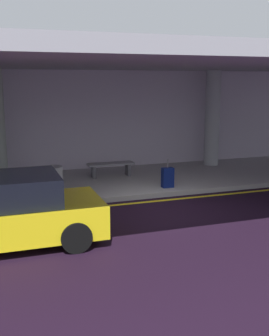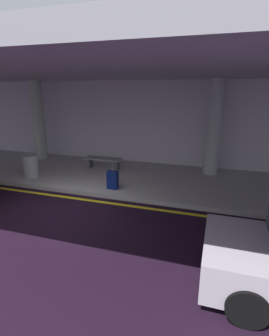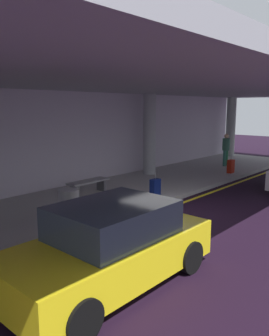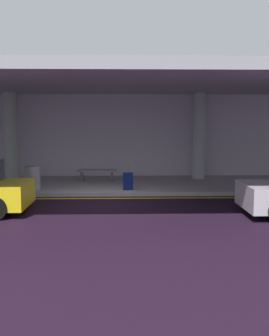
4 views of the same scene
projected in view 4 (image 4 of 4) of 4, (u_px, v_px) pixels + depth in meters
name	position (u px, v px, depth m)	size (l,w,h in m)	color
ground_plane	(100.00, 203.00, 13.27)	(60.00, 60.00, 0.00)	black
sidewalk	(105.00, 185.00, 16.34)	(26.00, 4.20, 0.15)	#9F9E9C
lane_stripe_yellow	(102.00, 198.00, 13.96)	(26.00, 0.14, 0.01)	yellow
support_column_left_mid	(11.00, 136.00, 17.23)	(0.57, 0.57, 3.65)	#9AA59B
support_column_center	(199.00, 136.00, 17.45)	(0.57, 0.57, 3.65)	#989B9F
ceiling_overhang	(103.00, 86.00, 15.37)	(28.00, 13.20, 0.30)	#95969E
terminal_back_wall	(107.00, 137.00, 18.35)	(26.00, 0.30, 3.80)	#B7ADBF
suitcase_upright_primary	(128.00, 181.00, 14.77)	(0.36, 0.22, 0.90)	#0A1856
bench_metal	(97.00, 173.00, 16.75)	(1.60, 0.50, 0.48)	slate
trash_bin_steel	(33.00, 178.00, 14.88)	(0.56, 0.56, 0.85)	gray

